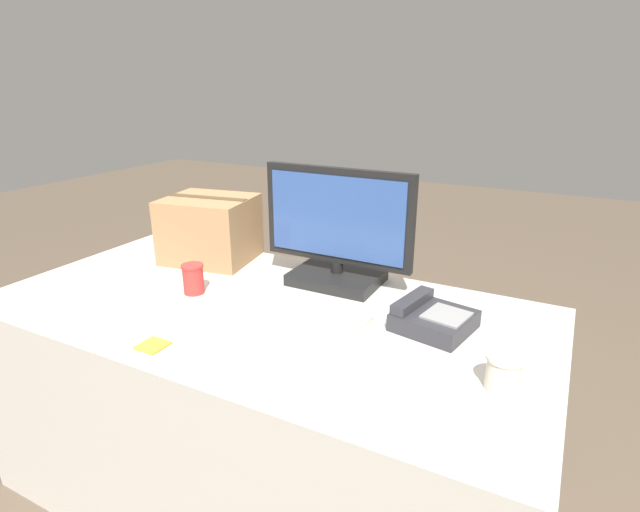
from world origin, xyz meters
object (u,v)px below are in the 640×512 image
desk_phone (432,318)px  paper_cup_left (193,279)px  monitor (337,237)px  keyboard (300,313)px  sticky_note_pad (153,345)px  paper_cup_right (504,373)px  spoon (70,330)px  cardboard_box (210,229)px

desk_phone → paper_cup_left: paper_cup_left is taller
monitor → keyboard: bearing=-86.1°
monitor → desk_phone: size_ratio=2.30×
keyboard → sticky_note_pad: (-0.27, -0.35, -0.01)m
paper_cup_left → paper_cup_right: paper_cup_left is taller
keyboard → spoon: size_ratio=2.83×
desk_phone → cardboard_box: (-0.96, 0.18, 0.10)m
spoon → cardboard_box: (-0.03, 0.68, 0.12)m
paper_cup_right → cardboard_box: (-1.19, 0.40, 0.08)m
desk_phone → paper_cup_right: size_ratio=2.70×
keyboard → paper_cup_left: bearing=-176.5°
paper_cup_left → spoon: paper_cup_left is taller
cardboard_box → paper_cup_right: bearing=-18.7°
monitor → keyboard: 0.34m
keyboard → paper_cup_left: paper_cup_left is taller
monitor → paper_cup_left: monitor is taller
paper_cup_right → keyboard: bearing=169.6°
sticky_note_pad → keyboard: bearing=52.1°
desk_phone → cardboard_box: size_ratio=0.63×
keyboard → desk_phone: bearing=19.0°
paper_cup_right → paper_cup_left: bearing=174.2°
monitor → spoon: monitor is taller
desk_phone → paper_cup_right: paper_cup_right is taller
desk_phone → monitor: bearing=166.6°
spoon → sticky_note_pad: bearing=110.6°
monitor → paper_cup_left: bearing=-141.9°
cardboard_box → monitor: bearing=0.7°
paper_cup_right → spoon: 1.20m
spoon → sticky_note_pad: sticky_note_pad is taller
monitor → keyboard: monitor is taller
keyboard → cardboard_box: cardboard_box is taller
paper_cup_left → cardboard_box: size_ratio=0.27×
paper_cup_left → cardboard_box: bearing=119.1°
keyboard → spoon: 0.68m
sticky_note_pad → paper_cup_right: bearing=14.8°
sticky_note_pad → cardboard_box: bearing=116.1°
monitor → paper_cup_left: 0.51m
paper_cup_left → cardboard_box: cardboard_box is taller
keyboard → spoon: bearing=-142.6°
paper_cup_right → cardboard_box: 1.26m
paper_cup_right → sticky_note_pad: bearing=-165.2°
paper_cup_left → spoon: bearing=-110.0°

